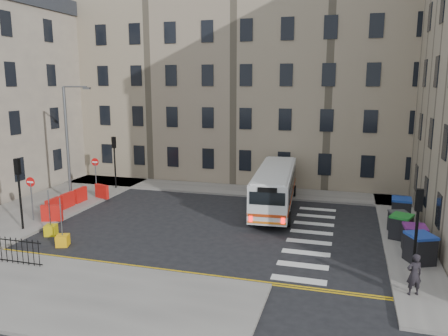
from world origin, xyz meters
The scene contains 22 objects.
ground centered at (0.00, 0.00, 0.00)m, with size 120.00×120.00×0.00m, color black.
pavement_north centered at (-6.00, 8.60, 0.07)m, with size 36.00×3.20×0.15m, color slate.
pavement_east centered at (9.00, 4.00, 0.07)m, with size 2.40×26.00×0.15m, color slate.
pavement_west centered at (-14.00, 1.00, 0.07)m, with size 6.00×22.00×0.15m, color slate.
pavement_sw centered at (-7.00, -10.00, 0.07)m, with size 20.00×6.00×0.15m, color slate.
terrace_north centered at (-7.00, 15.50, 8.62)m, with size 38.30×10.80×17.20m.
traffic_light_east centered at (8.60, -5.50, 2.87)m, with size 0.28×0.22×4.10m.
traffic_light_nw centered at (-12.00, 6.50, 2.87)m, with size 0.28×0.22×4.10m.
traffic_light_sw centered at (-12.00, -4.00, 2.87)m, with size 0.28×0.22×4.10m.
streetlamp centered at (-13.00, 2.00, 4.34)m, with size 0.50×0.22×8.14m.
no_entry_north centered at (-12.50, 4.50, 2.08)m, with size 0.60×0.08×3.00m.
no_entry_south centered at (-12.50, -2.50, 2.08)m, with size 0.60×0.08×3.00m.
roadworks_barriers centered at (-11.84, 0.50, 0.65)m, with size 1.66×6.26×1.00m.
bus centered at (1.18, 4.47, 1.58)m, with size 3.12×10.23×2.73m.
wheelie_bin_a centered at (9.22, -2.87, 0.84)m, with size 1.50×1.58×1.37m.
wheelie_bin_b centered at (9.14, -1.55, 0.83)m, with size 1.12×1.27×1.35m.
wheelie_bin_c centered at (8.73, 0.36, 0.80)m, with size 1.39×1.47×1.30m.
wheelie_bin_d centered at (8.70, 1.27, 0.75)m, with size 1.21×1.30×1.20m.
wheelie_bin_e centered at (9.04, 3.56, 0.87)m, with size 1.21×1.37×1.42m.
pedestrian centered at (8.52, -6.38, 1.00)m, with size 0.62×0.41×1.71m, color black.
bollard_yellow centered at (-10.00, -4.14, 0.30)m, with size 0.60×0.60×0.60m, color gold.
bollard_chevron centered at (-8.34, -5.37, 0.30)m, with size 0.60×0.60×0.60m, color #EEA80E.
Camera 1 is at (5.76, -23.84, 8.39)m, focal length 35.00 mm.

